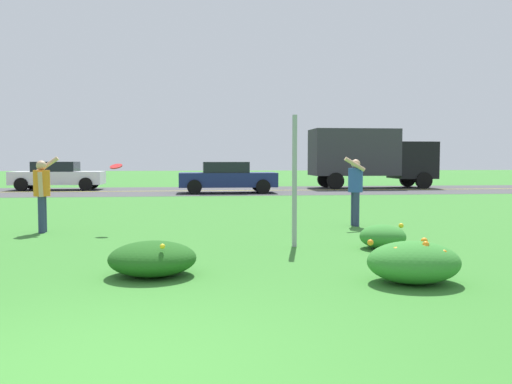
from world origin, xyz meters
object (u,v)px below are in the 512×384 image
at_px(person_catcher_blue_shirt, 355,186).
at_px(car_navy_center_right, 227,177).
at_px(car_white_center_left, 58,176).
at_px(frisbee_red, 116,166).
at_px(box_truck_black, 369,155).
at_px(sign_post_near_path, 294,181).
at_px(person_thrower_orange_shirt, 42,190).

xyz_separation_m(person_catcher_blue_shirt, car_navy_center_right, (-2.23, 12.72, -0.20)).
distance_m(person_catcher_blue_shirt, car_white_center_left, 19.43).
bearing_deg(frisbee_red, box_truck_black, 56.04).
distance_m(sign_post_near_path, frisbee_red, 4.17).
relative_size(sign_post_near_path, car_navy_center_right, 0.52).
bearing_deg(sign_post_near_path, person_thrower_orange_shirt, 154.22).
relative_size(sign_post_near_path, box_truck_black, 0.35).
bearing_deg(person_catcher_blue_shirt, sign_post_near_path, -125.41).
height_order(person_thrower_orange_shirt, frisbee_red, person_thrower_orange_shirt).
xyz_separation_m(person_thrower_orange_shirt, car_navy_center_right, (4.75, 13.08, -0.18)).
xyz_separation_m(sign_post_near_path, person_catcher_blue_shirt, (1.97, 2.77, -0.24)).
xyz_separation_m(person_catcher_blue_shirt, frisbee_red, (-5.42, -0.44, 0.48)).
distance_m(person_thrower_orange_shirt, car_white_center_left, 16.97).
xyz_separation_m(frisbee_red, box_truck_black, (11.20, 16.62, 0.39)).
height_order(sign_post_near_path, frisbee_red, sign_post_near_path).
bearing_deg(person_catcher_blue_shirt, car_navy_center_right, 99.95).
bearing_deg(box_truck_black, sign_post_near_path, -112.24).
bearing_deg(box_truck_black, person_catcher_blue_shirt, -109.65).
relative_size(person_thrower_orange_shirt, person_catcher_blue_shirt, 1.01).
distance_m(sign_post_near_path, car_white_center_left, 20.90).
height_order(person_catcher_blue_shirt, frisbee_red, person_catcher_blue_shirt).
bearing_deg(frisbee_red, car_navy_center_right, 76.40).
xyz_separation_m(sign_post_near_path, person_thrower_orange_shirt, (-5.00, 2.42, -0.25)).
height_order(sign_post_near_path, person_catcher_blue_shirt, sign_post_near_path).
distance_m(person_catcher_blue_shirt, frisbee_red, 5.45).
distance_m(sign_post_near_path, person_thrower_orange_shirt, 5.56).
height_order(frisbee_red, car_navy_center_right, frisbee_red).
bearing_deg(car_white_center_left, person_catcher_blue_shirt, -56.42).
distance_m(person_thrower_orange_shirt, frisbee_red, 1.64).
bearing_deg(person_catcher_blue_shirt, person_thrower_orange_shirt, -177.07).
distance_m(person_thrower_orange_shirt, car_navy_center_right, 13.91).
distance_m(sign_post_near_path, person_catcher_blue_shirt, 3.41).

